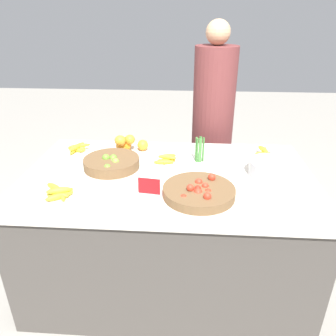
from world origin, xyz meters
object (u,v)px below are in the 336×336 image
object	(u,v)px
metal_bowl	(272,168)
vendor_person	(212,131)
price_sign	(149,186)
tomato_basket	(199,192)
lime_bowl	(112,163)

from	to	relation	value
metal_bowl	vendor_person	distance (m)	0.93
vendor_person	price_sign	bearing A→B (deg)	-109.50
tomato_basket	vendor_person	size ratio (longest dim) A/B	0.24
lime_bowl	price_sign	world-z (taller)	price_sign
tomato_basket	lime_bowl	bearing A→B (deg)	149.75
metal_bowl	vendor_person	size ratio (longest dim) A/B	0.17
metal_bowl	vendor_person	xyz separation A→B (m)	(-0.32, 0.87, -0.07)
lime_bowl	tomato_basket	bearing A→B (deg)	-30.25
lime_bowl	tomato_basket	size ratio (longest dim) A/B	0.90
price_sign	tomato_basket	bearing A→B (deg)	5.91
tomato_basket	metal_bowl	size ratio (longest dim) A/B	1.40
metal_bowl	price_sign	bearing A→B (deg)	-158.88
metal_bowl	price_sign	world-z (taller)	price_sign
metal_bowl	vendor_person	bearing A→B (deg)	109.88
tomato_basket	price_sign	size ratio (longest dim) A/B	3.22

